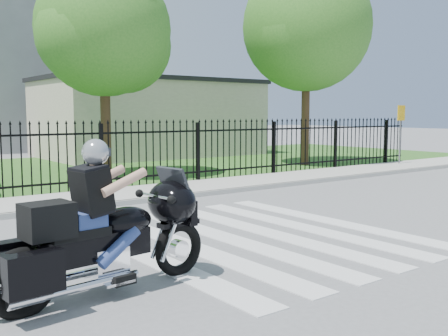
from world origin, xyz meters
TOP-DOWN VIEW (x-y plane):
  - ground at (0.00, 0.00)m, footprint 120.00×120.00m
  - crosswalk at (0.00, 0.00)m, footprint 5.00×5.50m
  - sidewalk at (0.00, 5.00)m, footprint 40.00×2.00m
  - curb at (0.00, 4.00)m, footprint 40.00×0.12m
  - grass_strip at (0.00, 12.00)m, footprint 40.00×12.00m
  - iron_fence at (0.00, 6.00)m, footprint 26.00×0.04m
  - tree_mid at (1.50, 9.00)m, footprint 4.20×4.20m
  - tree_right at (9.50, 8.00)m, footprint 5.00×5.00m
  - building_low at (7.00, 16.00)m, footprint 10.00×6.00m
  - building_low_roof at (7.00, 16.00)m, footprint 10.20×6.20m
  - motorcycle_rider at (-3.18, -1.15)m, footprint 2.75×1.03m
  - traffic_sign at (12.09, 5.43)m, footprint 0.49×0.09m

SIDE VIEW (x-z plane):
  - ground at x=0.00m, z-range 0.00..0.00m
  - crosswalk at x=0.00m, z-range 0.00..0.01m
  - grass_strip at x=0.00m, z-range 0.00..0.02m
  - sidewalk at x=0.00m, z-range 0.00..0.12m
  - curb at x=0.00m, z-range 0.00..0.12m
  - motorcycle_rider at x=-3.18m, z-range -0.17..1.66m
  - iron_fence at x=0.00m, z-range 0.00..1.80m
  - traffic_sign at x=12.09m, z-range 0.60..2.84m
  - building_low at x=7.00m, z-range 0.00..3.50m
  - building_low_roof at x=7.00m, z-range 3.50..3.70m
  - tree_mid at x=1.50m, z-range 1.28..8.06m
  - tree_right at x=9.50m, z-range 1.44..9.34m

